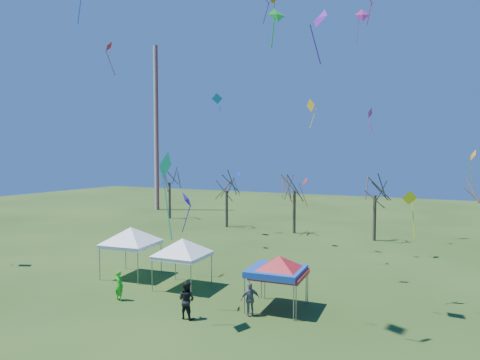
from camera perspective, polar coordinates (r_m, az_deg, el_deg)
The scene contains 28 objects.
ground at distance 24.45m, azimuth -7.07°, elevation -16.75°, with size 140.00×140.00×0.00m, color #244115.
radio_mast at distance 67.07m, azimuth -11.11°, elevation 6.77°, with size 0.70×0.70×25.00m, color silver.
tree_0 at distance 57.39m, azimuth -9.40°, elevation 1.37°, with size 3.83×3.83×8.44m.
tree_1 at distance 49.75m, azimuth -1.80°, elevation 0.32°, with size 3.42×3.42×7.54m.
tree_2 at distance 46.10m, azimuth 7.28°, elevation 0.68°, with size 3.71×3.71×8.18m.
tree_3 at distance 43.75m, azimuth 17.58°, elevation 0.14°, with size 3.59×3.59×7.91m.
tent_white_west at distance 30.57m, azimuth -14.34°, elevation -6.53°, with size 4.47×4.47×3.97m.
tent_white_mid at distance 27.41m, azimuth -7.69°, elevation -8.17°, with size 4.12×4.12×3.64m.
tent_red at distance 23.63m, azimuth 5.29°, elevation -10.51°, with size 3.84×3.84×3.39m.
tent_blue at distance 23.85m, azimuth 4.87°, elevation -12.03°, with size 3.06×3.06×2.25m.
person_green at distance 26.36m, azimuth -15.81°, elevation -13.39°, with size 0.63×0.41×1.71m, color green.
person_dark at distance 22.92m, azimuth -7.14°, elevation -15.59°, with size 0.93×0.73×1.92m, color black.
person_grey at distance 23.17m, azimuth 1.37°, elevation -15.58°, with size 1.03×0.43×1.75m, color slate.
kite_24 at distance 35.25m, azimuth 3.59°, elevation 22.67°, with size 0.67×0.89×2.08m.
kite_17 at distance 25.91m, azimuth 21.68°, elevation -2.35°, with size 0.92×0.67×2.67m.
kite_3 at distance 46.89m, azimuth 15.98°, elevation 20.38°, with size 1.51×1.14×3.44m.
kite_18 at distance 32.02m, azimuth 16.97°, elevation 21.89°, with size 0.56×0.81×2.00m.
kite_19 at distance 36.83m, azimuth 16.93°, elevation 8.45°, with size 0.63×0.94×2.44m.
kite_5 at distance 20.93m, azimuth -10.03°, elevation 1.88°, with size 0.64×1.38×4.37m.
kite_25 at distance 20.32m, azimuth 4.87°, elevation 21.02°, with size 0.90×0.88×1.81m.
kite_12 at distance 41.37m, azimuth 28.61°, elevation 2.87°, with size 0.76×1.08×3.09m.
kite_22 at distance 39.89m, azimuth 8.60°, elevation -0.31°, with size 1.02×1.07×2.82m.
kite_11 at distance 37.86m, azimuth 9.46°, elevation 9.75°, with size 1.07×0.94×2.58m.
kite_1 at distance 23.31m, azimuth -7.04°, elevation -2.65°, with size 0.87×1.12×2.21m.
kite_13 at distance 44.94m, azimuth -0.36°, elevation 0.62°, with size 1.18×1.19×2.73m.
kite_7 at distance 40.68m, azimuth -17.09°, elevation 16.60°, with size 1.08×1.18×2.88m.
kite_2 at distance 46.64m, azimuth -3.06°, elevation 10.77°, with size 1.29×0.84×3.00m.
kite_27 at distance 23.71m, azimuth 10.56°, elevation 20.38°, with size 1.27×1.17×2.76m.
Camera 1 is at (12.72, -19.13, 8.37)m, focal length 32.00 mm.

